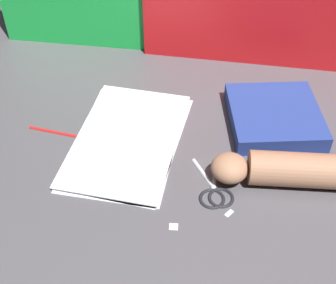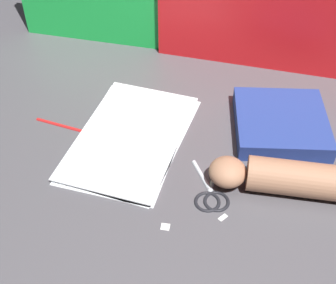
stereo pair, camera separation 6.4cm
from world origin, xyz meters
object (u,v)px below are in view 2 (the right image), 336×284
paper_stack (130,137)px  scissors (211,193)px  hand_forearm (295,178)px  book_closed (281,123)px

paper_stack → scissors: scissors is taller
paper_stack → hand_forearm: 0.37m
book_closed → scissors: (-0.10, -0.24, -0.02)m
scissors → hand_forearm: bearing=22.3°
paper_stack → book_closed: size_ratio=1.40×
book_closed → scissors: bearing=-113.0°
paper_stack → book_closed: book_closed is taller
paper_stack → hand_forearm: bearing=-6.3°
paper_stack → hand_forearm: (0.37, -0.04, 0.03)m
paper_stack → scissors: size_ratio=2.45×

